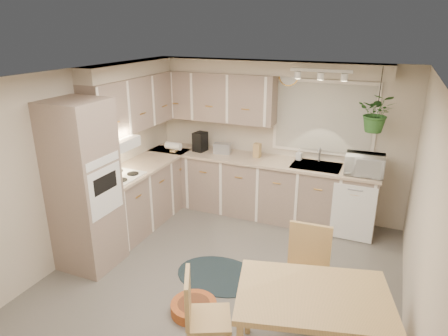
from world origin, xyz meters
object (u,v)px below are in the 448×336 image
(dining_table, at_px, (310,332))
(microwave, at_px, (365,162))
(chair_back, at_px, (305,276))
(braided_rug, at_px, (219,275))
(pet_bed, at_px, (194,308))
(chair_left, at_px, (209,316))

(dining_table, relative_size, microwave, 2.44)
(chair_back, height_order, braided_rug, chair_back)
(pet_bed, height_order, microwave, microwave)
(chair_back, height_order, microwave, microwave)
(chair_left, bearing_deg, dining_table, 77.25)
(dining_table, height_order, chair_left, chair_left)
(chair_back, xyz_separation_m, pet_bed, (-1.07, -0.39, -0.43))
(pet_bed, distance_m, microwave, 2.99)
(chair_left, relative_size, pet_bed, 1.76)
(pet_bed, bearing_deg, chair_back, 20.03)
(chair_left, height_order, chair_back, chair_back)
(microwave, bearing_deg, chair_left, -111.53)
(braided_rug, xyz_separation_m, microwave, (1.43, 1.72, 1.11))
(chair_left, distance_m, braided_rug, 1.30)
(microwave, bearing_deg, chair_back, -101.69)
(chair_back, bearing_deg, chair_left, 48.93)
(chair_left, height_order, pet_bed, chair_left)
(dining_table, distance_m, chair_back, 0.69)
(chair_back, height_order, pet_bed, chair_back)
(dining_table, height_order, braided_rug, dining_table)
(dining_table, height_order, microwave, microwave)
(chair_left, xyz_separation_m, braided_rug, (-0.42, 1.16, -0.43))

